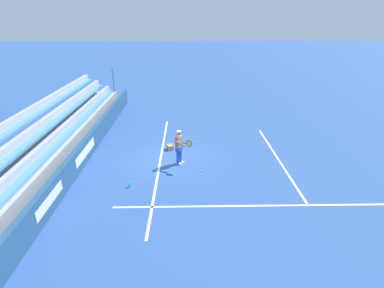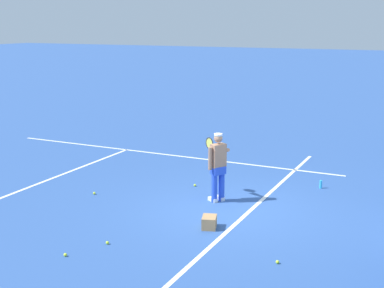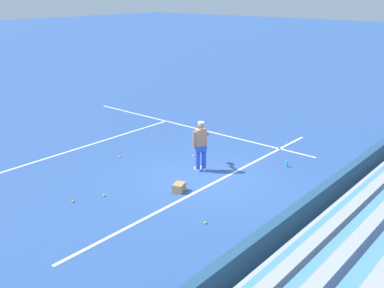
# 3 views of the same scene
# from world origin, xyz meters

# --- Properties ---
(ground_plane) EXTENTS (160.00, 160.00, 0.00)m
(ground_plane) POSITION_xyz_m (0.00, 0.00, 0.00)
(ground_plane) COLOR #2D5193
(court_baseline_white) EXTENTS (12.00, 0.10, 0.01)m
(court_baseline_white) POSITION_xyz_m (0.00, -0.50, 0.00)
(court_baseline_white) COLOR white
(court_baseline_white) RESTS_ON ground
(court_sideline_white) EXTENTS (0.10, 12.00, 0.01)m
(court_sideline_white) POSITION_xyz_m (4.11, 4.00, 0.00)
(court_sideline_white) COLOR white
(court_sideline_white) RESTS_ON ground
(court_service_line_white) EXTENTS (8.22, 0.10, 0.01)m
(court_service_line_white) POSITION_xyz_m (0.00, 5.50, 0.00)
(court_service_line_white) COLOR white
(court_service_line_white) RESTS_ON ground
(back_wall_sponsor_board) EXTENTS (22.02, 0.25, 1.10)m
(back_wall_sponsor_board) POSITION_xyz_m (0.01, -4.23, 0.55)
(back_wall_sponsor_board) COLOR navy
(back_wall_sponsor_board) RESTS_ON ground
(bleacher_stand) EXTENTS (20.92, 2.40, 2.95)m
(bleacher_stand) POSITION_xyz_m (0.00, -6.06, 0.73)
(bleacher_stand) COLOR #9EA3A8
(bleacher_stand) RESTS_ON ground
(tennis_player) EXTENTS (0.92, 0.86, 1.71)m
(tennis_player) POSITION_xyz_m (0.47, 0.48, 0.89)
(tennis_player) COLOR blue
(tennis_player) RESTS_ON ground
(ball_box_cardboard) EXTENTS (0.47, 0.41, 0.26)m
(ball_box_cardboard) POSITION_xyz_m (-1.26, -0.07, 0.13)
(ball_box_cardboard) COLOR #A87F51
(ball_box_cardboard) RESTS_ON ground
(tennis_ball_near_player) EXTENTS (0.07, 0.07, 0.07)m
(tennis_ball_near_player) POSITION_xyz_m (-2.32, -1.92, 0.03)
(tennis_ball_near_player) COLOR #CCE533
(tennis_ball_near_player) RESTS_ON ground
(tennis_ball_far_right) EXTENTS (0.07, 0.07, 0.07)m
(tennis_ball_far_right) POSITION_xyz_m (-3.78, 1.80, 0.03)
(tennis_ball_far_right) COLOR #CCE533
(tennis_ball_far_right) RESTS_ON ground
(tennis_ball_far_left) EXTENTS (0.07, 0.07, 0.07)m
(tennis_ball_far_left) POSITION_xyz_m (-2.96, 1.41, 0.03)
(tennis_ball_far_left) COLOR #CCE533
(tennis_ball_far_left) RESTS_ON ground
(tennis_ball_midcourt) EXTENTS (0.07, 0.07, 0.07)m
(tennis_ball_midcourt) POSITION_xyz_m (1.31, 1.51, 0.03)
(tennis_ball_midcourt) COLOR #CCE533
(tennis_ball_midcourt) RESTS_ON ground
(tennis_ball_on_baseline) EXTENTS (0.07, 0.07, 0.07)m
(tennis_ball_on_baseline) POSITION_xyz_m (-0.46, 3.55, 0.03)
(tennis_ball_on_baseline) COLOR #CCE533
(tennis_ball_on_baseline) RESTS_ON ground
(water_bottle) EXTENTS (0.07, 0.07, 0.22)m
(water_bottle) POSITION_xyz_m (2.63, -1.60, 0.11)
(water_bottle) COLOR #33B2E5
(water_bottle) RESTS_ON ground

